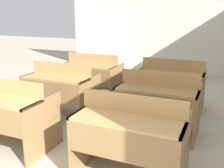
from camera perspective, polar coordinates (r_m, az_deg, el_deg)
wall_back at (r=7.93m, az=12.93°, el=13.38°), size 6.44×0.06×3.04m
bench_front_left at (r=3.65m, az=-21.95°, el=-5.75°), size 1.13×0.73×0.92m
bench_front_right at (r=2.80m, az=4.05°, el=-11.13°), size 1.13×0.73×0.92m
bench_second_left at (r=4.50m, az=-11.17°, el=-1.06°), size 1.13×0.73×0.92m
bench_second_right at (r=3.83m, az=9.96°, el=-3.88°), size 1.13×0.73×0.92m
bench_third_left at (r=5.42m, az=-4.43°, el=1.97°), size 1.13×0.73×0.92m
bench_third_right at (r=4.91m, az=12.82°, el=0.23°), size 1.13×0.73×0.92m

